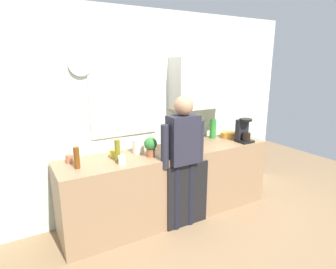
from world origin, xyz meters
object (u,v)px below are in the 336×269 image
Objects in this scene: bottle_clear_soda at (213,129)px; person_at_sink at (183,152)px; cup_terracotta_mug at (69,159)px; coffee_maker at (244,131)px; bottle_amber_beer at (77,158)px; bottle_olive_oil at (117,151)px; mixing_bowl at (228,135)px; cup_white_mug at (122,160)px; storage_canister at (138,146)px; dish_soap at (152,142)px; cup_yellow_cup at (113,154)px; potted_plant at (151,146)px.

person_at_sink is at bearing -149.12° from bottle_clear_soda.
coffee_maker is at bearing -8.12° from cup_terracotta_mug.
coffee_maker is 1.43× the size of bottle_amber_beer.
bottle_olive_oil is at bearing 147.63° from person_at_sink.
person_at_sink is at bearing -158.58° from mixing_bowl.
storage_canister is at bearing 41.00° from cup_white_mug.
person_at_sink reaches higher than dish_soap.
bottle_amber_beer is 0.22m from cup_terracotta_mug.
coffee_maker is 1.28m from dish_soap.
bottle_clear_soda is 0.26m from mixing_bowl.
coffee_maker is 3.47× the size of cup_white_mug.
cup_terracotta_mug is 1.04m from dish_soap.
cup_yellow_cup is at bearing -179.76° from mixing_bowl.
coffee_maker is 0.44m from bottle_clear_soda.
bottle_clear_soda is 2.95× the size of cup_white_mug.
bottle_clear_soda is at bearing 157.78° from mixing_bowl.
bottle_olive_oil is 2.72× the size of cup_terracotta_mug.
coffee_maker reaches higher than bottle_olive_oil.
mixing_bowl is at bearing 0.24° from cup_yellow_cup.
dish_soap is 0.52m from person_at_sink.
storage_canister is at bearing 0.32° from cup_yellow_cup.
coffee_maker is 2.23m from bottle_amber_beer.
bottle_olive_oil is 1.09× the size of potted_plant.
mixing_bowl is at bearing -1.23° from cup_terracotta_mug.
coffee_maker is 1.10m from person_at_sink.
potted_plant is (0.83, -0.04, 0.02)m from bottle_amber_beer.
coffee_maker is 1.49m from storage_canister.
bottle_olive_oil reaches higher than bottle_amber_beer.
bottle_olive_oil reaches higher than cup_white_mug.
bottle_amber_beer is 1.00× the size of potted_plant.
bottle_clear_soda is at bearing 13.53° from cup_white_mug.
dish_soap is at bearing 13.83° from bottle_amber_beer.
person_at_sink is at bearing -34.57° from potted_plant.
dish_soap is at bearing 33.56° from cup_white_mug.
person_at_sink is (0.38, -0.41, -0.02)m from storage_canister.
cup_yellow_cup is 0.39× the size of mixing_bowl.
bottle_olive_oil reaches higher than cup_yellow_cup.
cup_yellow_cup is at bearing 136.50° from person_at_sink.
mixing_bowl is 1.14m from person_at_sink.
cup_white_mug is at bearing 155.88° from person_at_sink.
person_at_sink reaches higher than bottle_olive_oil.
mixing_bowl is at bearing 9.12° from cup_white_mug.
bottle_amber_beer is 0.82× the size of bottle_clear_soda.
bottle_clear_soda is at bearing 0.16° from dish_soap.
coffee_maker is 1.32× the size of bottle_olive_oil.
coffee_maker is at bearing -2.96° from bottle_amber_beer.
cup_white_mug is 0.41× the size of potted_plant.
cup_white_mug is at bearing -168.48° from potted_plant.
mixing_bowl is at bearing 95.35° from coffee_maker.
cup_yellow_cup is (0.00, 0.17, -0.08)m from bottle_olive_oil.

